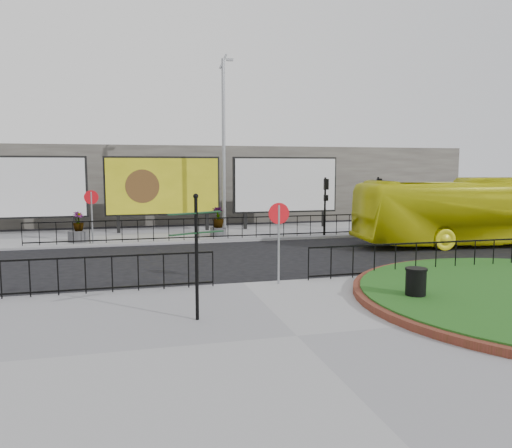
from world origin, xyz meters
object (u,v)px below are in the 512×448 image
object	(u,v)px
lamp_post	(224,144)
planter_b	(218,224)
planter_a	(79,232)
fingerpost_sign	(196,244)
bus	(475,212)
billboard_mid	(163,186)
litter_bin	(416,286)

from	to	relation	value
lamp_post	planter_b	distance (m)	4.12
planter_a	fingerpost_sign	bearing A→B (deg)	-74.33
fingerpost_sign	planter_b	world-z (taller)	fingerpost_sign
lamp_post	fingerpost_sign	world-z (taller)	lamp_post
fingerpost_sign	bus	world-z (taller)	bus
billboard_mid	planter_b	world-z (taller)	billboard_mid
bus	planter_a	world-z (taller)	bus
fingerpost_sign	planter_a	distance (m)	14.12
lamp_post	planter_a	size ratio (longest dim) A/B	6.45
billboard_mid	planter_a	xyz separation A→B (m)	(-4.18, -2.80, -1.99)
fingerpost_sign	planter_b	distance (m)	14.20
fingerpost_sign	planter_a	xyz separation A→B (m)	(-3.80, 13.54, -1.29)
billboard_mid	planter_b	bearing A→B (deg)	-43.91
bus	planter_b	bearing A→B (deg)	69.98
planter_a	planter_b	xyz separation A→B (m)	(6.76, 0.31, 0.16)
litter_bin	planter_b	world-z (taller)	planter_b
lamp_post	planter_a	bearing A→B (deg)	-173.45
billboard_mid	litter_bin	distance (m)	17.31
planter_a	planter_b	size ratio (longest dim) A/B	0.95
planter_a	lamp_post	bearing A→B (deg)	6.55
litter_bin	planter_a	bearing A→B (deg)	125.02
billboard_mid	bus	distance (m)	15.85
fingerpost_sign	planter_a	bearing A→B (deg)	86.42
billboard_mid	planter_b	distance (m)	4.03
billboard_mid	fingerpost_sign	bearing A→B (deg)	-91.33
planter_a	litter_bin	bearing A→B (deg)	-54.98
lamp_post	bus	bearing A→B (deg)	-27.85
fingerpost_sign	billboard_mid	bearing A→B (deg)	69.41
fingerpost_sign	planter_a	world-z (taller)	fingerpost_sign
bus	planter_a	bearing A→B (deg)	79.60
billboard_mid	lamp_post	size ratio (longest dim) A/B	0.67
billboard_mid	lamp_post	bearing A→B (deg)	-33.25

